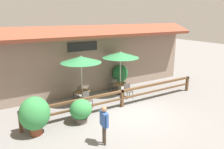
{
  "coord_description": "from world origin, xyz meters",
  "views": [
    {
      "loc": [
        -6.14,
        -8.07,
        4.79
      ],
      "look_at": [
        -0.32,
        1.56,
        1.74
      ],
      "focal_mm": 35.0,
      "sensor_mm": 36.0,
      "label": 1
    }
  ],
  "objects_px": {
    "patio_umbrella_near": "(81,59)",
    "dining_table_near": "(82,93)",
    "dining_table_middle": "(120,86)",
    "pedestrian": "(104,120)",
    "potted_plant_broad_leaf": "(81,110)",
    "potted_plant_entrance_palm": "(120,74)",
    "chair_near_streetside": "(87,99)",
    "chair_middle_streetside": "(128,90)",
    "chair_middle_wallside": "(114,84)",
    "patio_umbrella_middle": "(121,55)",
    "chair_near_wallside": "(78,92)",
    "potted_plant_small_flowering": "(35,114)"
  },
  "relations": [
    {
      "from": "dining_table_middle",
      "to": "chair_middle_wallside",
      "type": "xyz_separation_m",
      "value": [
        -0.05,
        0.71,
        -0.09
      ]
    },
    {
      "from": "chair_near_streetside",
      "to": "potted_plant_small_flowering",
      "type": "height_order",
      "value": "potted_plant_small_flowering"
    },
    {
      "from": "patio_umbrella_middle",
      "to": "chair_near_wallside",
      "type": "bearing_deg",
      "value": 167.59
    },
    {
      "from": "chair_middle_streetside",
      "to": "patio_umbrella_middle",
      "type": "bearing_deg",
      "value": 102.47
    },
    {
      "from": "chair_near_streetside",
      "to": "potted_plant_small_flowering",
      "type": "distance_m",
      "value": 3.36
    },
    {
      "from": "dining_table_near",
      "to": "chair_near_streetside",
      "type": "relative_size",
      "value": 1.0
    },
    {
      "from": "chair_near_streetside",
      "to": "potted_plant_entrance_palm",
      "type": "bearing_deg",
      "value": 22.6
    },
    {
      "from": "patio_umbrella_near",
      "to": "patio_umbrella_middle",
      "type": "distance_m",
      "value": 2.6
    },
    {
      "from": "chair_middle_streetside",
      "to": "pedestrian",
      "type": "xyz_separation_m",
      "value": [
        -3.63,
        -3.58,
        0.52
      ]
    },
    {
      "from": "chair_near_wallside",
      "to": "potted_plant_entrance_palm",
      "type": "xyz_separation_m",
      "value": [
        3.09,
        0.26,
        0.58
      ]
    },
    {
      "from": "potted_plant_entrance_palm",
      "to": "pedestrian",
      "type": "bearing_deg",
      "value": -128.52
    },
    {
      "from": "potted_plant_broad_leaf",
      "to": "potted_plant_entrance_palm",
      "type": "bearing_deg",
      "value": 36.24
    },
    {
      "from": "chair_middle_streetside",
      "to": "pedestrian",
      "type": "relative_size",
      "value": 0.55
    },
    {
      "from": "dining_table_middle",
      "to": "chair_middle_streetside",
      "type": "xyz_separation_m",
      "value": [
        0.08,
        -0.71,
        -0.09
      ]
    },
    {
      "from": "chair_near_wallside",
      "to": "patio_umbrella_middle",
      "type": "xyz_separation_m",
      "value": [
        2.56,
        -0.56,
        2.03
      ]
    },
    {
      "from": "chair_near_streetside",
      "to": "potted_plant_broad_leaf",
      "type": "height_order",
      "value": "potted_plant_broad_leaf"
    },
    {
      "from": "chair_near_streetside",
      "to": "chair_middle_streetside",
      "type": "height_order",
      "value": "same"
    },
    {
      "from": "patio_umbrella_near",
      "to": "dining_table_near",
      "type": "xyz_separation_m",
      "value": [
        0.0,
        -0.0,
        -1.94
      ]
    },
    {
      "from": "patio_umbrella_middle",
      "to": "potted_plant_entrance_palm",
      "type": "distance_m",
      "value": 1.75
    },
    {
      "from": "chair_near_wallside",
      "to": "potted_plant_broad_leaf",
      "type": "height_order",
      "value": "potted_plant_broad_leaf"
    },
    {
      "from": "dining_table_near",
      "to": "patio_umbrella_middle",
      "type": "bearing_deg",
      "value": 1.94
    },
    {
      "from": "dining_table_middle",
      "to": "pedestrian",
      "type": "relative_size",
      "value": 0.55
    },
    {
      "from": "dining_table_near",
      "to": "potted_plant_entrance_palm",
      "type": "bearing_deg",
      "value": 16.31
    },
    {
      "from": "dining_table_middle",
      "to": "chair_middle_streetside",
      "type": "distance_m",
      "value": 0.72
    },
    {
      "from": "chair_near_streetside",
      "to": "chair_near_wallside",
      "type": "bearing_deg",
      "value": 83.75
    },
    {
      "from": "chair_middle_wallside",
      "to": "potted_plant_broad_leaf",
      "type": "xyz_separation_m",
      "value": [
        -3.54,
        -2.9,
        0.13
      ]
    },
    {
      "from": "chair_near_streetside",
      "to": "potted_plant_broad_leaf",
      "type": "bearing_deg",
      "value": -127.59
    },
    {
      "from": "dining_table_middle",
      "to": "pedestrian",
      "type": "xyz_separation_m",
      "value": [
        -3.54,
        -4.29,
        0.43
      ]
    },
    {
      "from": "patio_umbrella_near",
      "to": "chair_middle_streetside",
      "type": "xyz_separation_m",
      "value": [
        2.68,
        -0.62,
        -2.03
      ]
    },
    {
      "from": "dining_table_near",
      "to": "potted_plant_broad_leaf",
      "type": "bearing_deg",
      "value": -115.25
    },
    {
      "from": "chair_middle_streetside",
      "to": "chair_near_streetside",
      "type": "bearing_deg",
      "value": -173.66
    },
    {
      "from": "patio_umbrella_near",
      "to": "patio_umbrella_middle",
      "type": "height_order",
      "value": "same"
    },
    {
      "from": "dining_table_near",
      "to": "pedestrian",
      "type": "distance_m",
      "value": 4.33
    },
    {
      "from": "dining_table_middle",
      "to": "pedestrian",
      "type": "height_order",
      "value": "pedestrian"
    },
    {
      "from": "patio_umbrella_middle",
      "to": "potted_plant_small_flowering",
      "type": "distance_m",
      "value": 6.23
    },
    {
      "from": "chair_near_wallside",
      "to": "chair_near_streetside",
      "type": "bearing_deg",
      "value": 73.46
    },
    {
      "from": "chair_near_streetside",
      "to": "chair_middle_streetside",
      "type": "xyz_separation_m",
      "value": [
        2.7,
        0.03,
        0.0
      ]
    },
    {
      "from": "dining_table_near",
      "to": "potted_plant_entrance_palm",
      "type": "xyz_separation_m",
      "value": [
        3.13,
        0.91,
        0.49
      ]
    },
    {
      "from": "dining_table_middle",
      "to": "chair_middle_wallside",
      "type": "relative_size",
      "value": 1.0
    },
    {
      "from": "potted_plant_entrance_palm",
      "to": "potted_plant_broad_leaf",
      "type": "bearing_deg",
      "value": -143.76
    },
    {
      "from": "patio_umbrella_middle",
      "to": "chair_near_streetside",
      "type": "bearing_deg",
      "value": -164.26
    },
    {
      "from": "dining_table_middle",
      "to": "potted_plant_entrance_palm",
      "type": "relative_size",
      "value": 0.51
    },
    {
      "from": "chair_near_wallside",
      "to": "chair_middle_wallside",
      "type": "relative_size",
      "value": 1.0
    },
    {
      "from": "dining_table_middle",
      "to": "potted_plant_small_flowering",
      "type": "xyz_separation_m",
      "value": [
        -5.61,
        -2.2,
        0.33
      ]
    },
    {
      "from": "dining_table_near",
      "to": "chair_near_wallside",
      "type": "height_order",
      "value": "chair_near_wallside"
    },
    {
      "from": "dining_table_near",
      "to": "patio_umbrella_middle",
      "type": "xyz_separation_m",
      "value": [
        2.6,
        0.09,
        1.94
      ]
    },
    {
      "from": "chair_middle_streetside",
      "to": "potted_plant_broad_leaf",
      "type": "bearing_deg",
      "value": -152.27
    },
    {
      "from": "potted_plant_small_flowering",
      "to": "dining_table_near",
      "type": "bearing_deg",
      "value": 35.03
    },
    {
      "from": "dining_table_near",
      "to": "chair_middle_streetside",
      "type": "relative_size",
      "value": 1.0
    },
    {
      "from": "dining_table_middle",
      "to": "potted_plant_entrance_palm",
      "type": "height_order",
      "value": "potted_plant_entrance_palm"
    }
  ]
}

